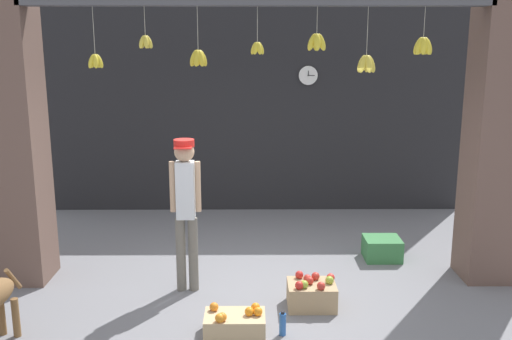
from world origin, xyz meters
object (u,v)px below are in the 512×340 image
object	(u,v)px
fruit_crate_apples	(312,294)
produce_box_green	(382,248)
shopkeeper	(186,202)
fruit_crate_oranges	(235,324)
wall_clock	(308,75)
water_bottle	(283,324)

from	to	relation	value
fruit_crate_apples	produce_box_green	distance (m)	1.74
shopkeeper	fruit_crate_oranges	bearing A→B (deg)	117.75
wall_clock	shopkeeper	bearing A→B (deg)	-117.24
water_bottle	shopkeeper	bearing A→B (deg)	134.51
fruit_crate_apples	water_bottle	xyz separation A→B (m)	(-0.34, -0.61, -0.03)
shopkeeper	produce_box_green	bearing A→B (deg)	-159.72
shopkeeper	produce_box_green	xyz separation A→B (m)	(2.44, 0.94, -0.90)
produce_box_green	wall_clock	size ratio (longest dim) A/B	1.44
shopkeeper	wall_clock	xyz separation A→B (m)	(1.65, 3.20, 1.21)
produce_box_green	water_bottle	world-z (taller)	produce_box_green
fruit_crate_apples	produce_box_green	xyz separation A→B (m)	(1.06, 1.38, -0.01)
fruit_crate_oranges	wall_clock	world-z (taller)	wall_clock
fruit_crate_apples	water_bottle	size ratio (longest dim) A/B	2.06
wall_clock	fruit_crate_apples	bearing A→B (deg)	-94.34
fruit_crate_apples	wall_clock	size ratio (longest dim) A/B	1.58
fruit_crate_oranges	wall_clock	bearing A→B (deg)	75.73
fruit_crate_apples	produce_box_green	size ratio (longest dim) A/B	1.10
shopkeeper	fruit_crate_oranges	xyz separation A→B (m)	(0.57, -1.04, -0.93)
shopkeeper	fruit_crate_apples	world-z (taller)	shopkeeper
shopkeeper	fruit_crate_oranges	distance (m)	1.51
produce_box_green	water_bottle	size ratio (longest dim) A/B	1.88
water_bottle	wall_clock	size ratio (longest dim) A/B	0.77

